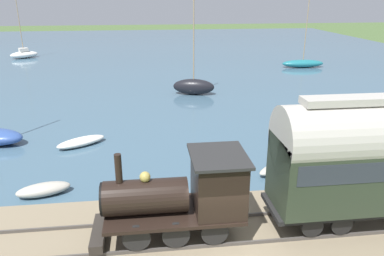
# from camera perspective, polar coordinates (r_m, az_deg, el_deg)

# --- Properties ---
(harbor_water) EXTENTS (80.00, 80.00, 0.01)m
(harbor_water) POSITION_cam_1_polar(r_m,az_deg,el_deg) (54.66, -4.51, 10.95)
(harbor_water) COLOR #426075
(harbor_water) RESTS_ON ground
(rail_embankment) EXTENTS (5.34, 56.00, 0.61)m
(rail_embankment) POSITION_cam_1_polar(r_m,az_deg,el_deg) (13.91, 4.41, -16.25)
(rail_embankment) COLOR #84755B
(rail_embankment) RESTS_ON ground
(steam_locomotive) EXTENTS (2.23, 5.20, 3.04)m
(steam_locomotive) POSITION_cam_1_polar(r_m,az_deg,el_deg) (12.70, -0.92, -9.68)
(steam_locomotive) COLOR black
(steam_locomotive) RESTS_ON rail_embankment
(sailboat_black) EXTENTS (2.21, 3.85, 8.40)m
(sailboat_black) POSITION_cam_1_polar(r_m,az_deg,el_deg) (32.98, 0.25, 6.39)
(sailboat_black) COLOR black
(sailboat_black) RESTS_ON harbor_water
(sailboat_teal) EXTENTS (1.76, 5.08, 8.33)m
(sailboat_teal) POSITION_cam_1_polar(r_m,az_deg,el_deg) (47.45, 16.54, 9.45)
(sailboat_teal) COLOR #1E707A
(sailboat_teal) RESTS_ON harbor_water
(sailboat_white) EXTENTS (3.26, 3.94, 9.33)m
(sailboat_white) POSITION_cam_1_polar(r_m,az_deg,el_deg) (57.12, -24.23, 10.27)
(sailboat_white) COLOR white
(sailboat_white) RESTS_ON harbor_water
(rowboat_mid_harbor) EXTENTS (1.79, 2.56, 0.45)m
(rowboat_mid_harbor) POSITION_cam_1_polar(r_m,az_deg,el_deg) (26.92, 23.30, 0.47)
(rowboat_mid_harbor) COLOR silver
(rowboat_mid_harbor) RESTS_ON harbor_water
(rowboat_near_shore) EXTENTS (2.33, 2.97, 0.47)m
(rowboat_near_shore) POSITION_cam_1_polar(r_m,az_deg,el_deg) (22.83, -16.54, -2.01)
(rowboat_near_shore) COLOR silver
(rowboat_near_shore) RESTS_ON harbor_water
(rowboat_far_out) EXTENTS (2.01, 2.73, 0.48)m
(rowboat_far_out) POSITION_cam_1_polar(r_m,az_deg,el_deg) (19.28, 13.13, -5.80)
(rowboat_far_out) COLOR #B7B2A3
(rowboat_far_out) RESTS_ON harbor_water
(rowboat_off_pier) EXTENTS (1.48, 2.44, 0.54)m
(rowboat_off_pier) POSITION_cam_1_polar(r_m,az_deg,el_deg) (17.94, -21.69, -8.70)
(rowboat_off_pier) COLOR #B7B2A3
(rowboat_off_pier) RESTS_ON harbor_water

